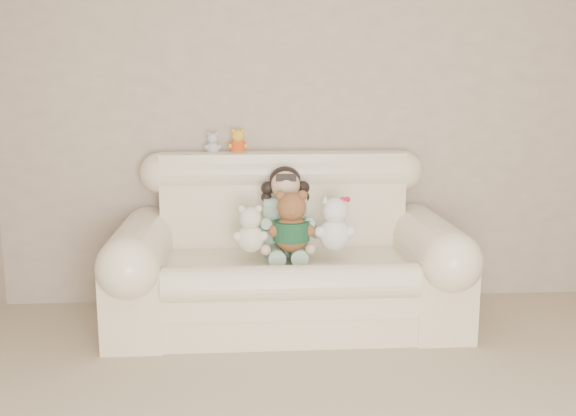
# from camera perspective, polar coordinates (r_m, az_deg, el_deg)

# --- Properties ---
(wall_back) EXTENTS (4.50, 0.00, 4.50)m
(wall_back) POSITION_cam_1_polar(r_m,az_deg,el_deg) (4.49, 4.53, 8.44)
(wall_back) COLOR #A08F7F
(wall_back) RESTS_ON ground
(sofa) EXTENTS (2.10, 0.95, 1.03)m
(sofa) POSITION_cam_1_polar(r_m,az_deg,el_deg) (4.06, -0.10, -3.00)
(sofa) COLOR #F3E7C4
(sofa) RESTS_ON floor
(seated_child) EXTENTS (0.37, 0.43, 0.56)m
(seated_child) POSITION_cam_1_polar(r_m,az_deg,el_deg) (4.09, -0.22, -0.23)
(seated_child) COLOR #297852
(seated_child) RESTS_ON sofa
(brown_teddy) EXTENTS (0.28, 0.23, 0.42)m
(brown_teddy) POSITION_cam_1_polar(r_m,az_deg,el_deg) (3.89, 0.30, -0.63)
(brown_teddy) COLOR brown
(brown_teddy) RESTS_ON sofa
(white_cat) EXTENTS (0.26, 0.21, 0.38)m
(white_cat) POSITION_cam_1_polar(r_m,az_deg,el_deg) (3.93, 4.00, -0.85)
(white_cat) COLOR white
(white_cat) RESTS_ON sofa
(cream_teddy) EXTENTS (0.25, 0.22, 0.32)m
(cream_teddy) POSITION_cam_1_polar(r_m,az_deg,el_deg) (3.89, -3.22, -1.40)
(cream_teddy) COLOR #EFE8CF
(cream_teddy) RESTS_ON sofa
(yellow_mini_bear) EXTENTS (0.13, 0.11, 0.20)m
(yellow_mini_bear) POSITION_cam_1_polar(r_m,az_deg,el_deg) (4.33, -4.27, 5.81)
(yellow_mini_bear) COLOR yellow
(yellow_mini_bear) RESTS_ON sofa
(grey_mini_plush) EXTENTS (0.13, 0.12, 0.17)m
(grey_mini_plush) POSITION_cam_1_polar(r_m,az_deg,el_deg) (4.34, -6.40, 5.64)
(grey_mini_plush) COLOR silver
(grey_mini_plush) RESTS_ON sofa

